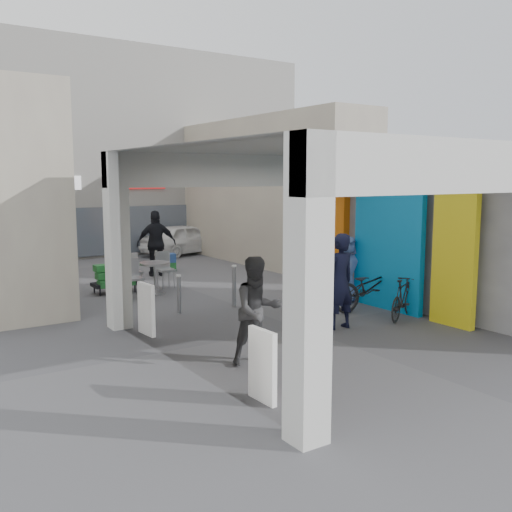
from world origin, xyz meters
TOP-DOWN VIEW (x-y plane):
  - ground at (0.00, 0.00)m, footprint 90.00×90.00m
  - arcade_canopy at (0.54, -0.82)m, footprint 6.40×6.45m
  - far_building at (-0.00, 13.99)m, footprint 18.00×4.08m
  - plaza_bldg_right at (4.50, 7.50)m, footprint 2.00×9.00m
  - bollard_left at (-1.46, 2.47)m, footprint 0.09×0.09m
  - bollard_center at (-0.11, 2.32)m, footprint 0.09×0.09m
  - bollard_right at (1.71, 2.40)m, footprint 0.09×0.09m
  - advert_board_near at (-2.75, -2.74)m, footprint 0.12×0.55m
  - advert_board_far at (-2.75, 1.22)m, footprint 0.14×0.55m
  - cafe_set at (-1.17, 5.03)m, footprint 1.64×1.33m
  - produce_stand at (-1.87, 5.46)m, footprint 1.12×0.61m
  - crate_stack at (0.79, 7.88)m, footprint 0.51×0.43m
  - border_collie at (-0.04, -0.44)m, footprint 0.24×0.46m
  - man_with_dog at (0.63, -0.49)m, footprint 0.70×0.46m
  - man_back_turned at (-1.92, -1.38)m, footprint 0.93×0.77m
  - man_elderly at (2.45, 1.27)m, footprint 0.90×0.73m
  - man_crates at (0.11, 7.22)m, footprint 1.27×0.86m
  - bicycle_front at (2.30, 0.34)m, footprint 2.06×0.81m
  - bicycle_rear at (2.30, -0.65)m, footprint 1.51×1.01m
  - white_van at (3.01, 11.19)m, footprint 3.81×2.27m

SIDE VIEW (x-z plane):
  - ground at x=0.00m, z-range 0.00..0.00m
  - border_collie at x=-0.04m, z-range -0.07..0.58m
  - crate_stack at x=0.79m, z-range 0.00..0.56m
  - produce_stand at x=-1.87m, z-range -0.08..0.66m
  - cafe_set at x=-1.17m, z-range -0.15..0.85m
  - bollard_right at x=1.71m, z-range 0.00..0.81m
  - bollard_left at x=-1.46m, z-range 0.00..0.84m
  - bicycle_rear at x=2.30m, z-range 0.00..0.89m
  - bollard_center at x=-0.11m, z-range 0.00..0.96m
  - advert_board_near at x=-2.75m, z-range 0.01..1.01m
  - advert_board_far at x=-2.75m, z-range 0.01..1.01m
  - bicycle_front at x=2.30m, z-range 0.00..1.07m
  - white_van at x=3.01m, z-range 0.00..1.22m
  - man_elderly at x=2.45m, z-range 0.00..1.60m
  - man_back_turned at x=-1.92m, z-range 0.00..1.76m
  - man_with_dog at x=0.63m, z-range 0.00..1.92m
  - man_crates at x=0.11m, z-range 0.00..2.00m
  - arcade_canopy at x=0.54m, z-range -0.90..5.50m
  - plaza_bldg_right at x=4.50m, z-range 0.00..5.00m
  - far_building at x=0.00m, z-range -0.01..7.99m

